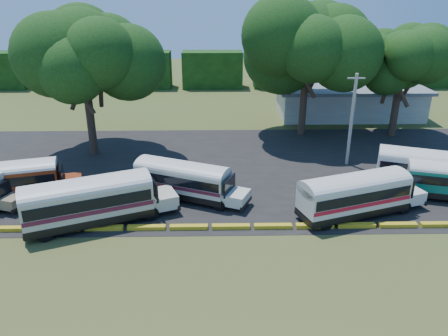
{
  "coord_description": "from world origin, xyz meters",
  "views": [
    {
      "loc": [
        0.47,
        -26.03,
        16.0
      ],
      "look_at": [
        1.11,
        6.0,
        2.6
      ],
      "focal_mm": 35.0,
      "sensor_mm": 36.0,
      "label": 1
    }
  ],
  "objects_px": {
    "bus_cream_west": "(91,199)",
    "tree_west": "(82,51)",
    "bus_red": "(8,179)",
    "bus_white_red": "(357,193)"
  },
  "relations": [
    {
      "from": "bus_red",
      "to": "bus_white_red",
      "type": "height_order",
      "value": "bus_white_red"
    },
    {
      "from": "bus_red",
      "to": "bus_white_red",
      "type": "relative_size",
      "value": 0.97
    },
    {
      "from": "bus_white_red",
      "to": "tree_west",
      "type": "bearing_deg",
      "value": 130.26
    },
    {
      "from": "tree_west",
      "to": "bus_white_red",
      "type": "bearing_deg",
      "value": -30.66
    },
    {
      "from": "bus_white_red",
      "to": "bus_cream_west",
      "type": "bearing_deg",
      "value": 163.43
    },
    {
      "from": "bus_cream_west",
      "to": "bus_white_red",
      "type": "relative_size",
      "value": 1.06
    },
    {
      "from": "bus_red",
      "to": "bus_white_red",
      "type": "xyz_separation_m",
      "value": [
        26.9,
        -3.13,
        0.04
      ]
    },
    {
      "from": "bus_red",
      "to": "tree_west",
      "type": "xyz_separation_m",
      "value": [
        4.02,
        10.43,
        8.48
      ]
    },
    {
      "from": "bus_cream_west",
      "to": "tree_west",
      "type": "distance_m",
      "value": 17.02
    },
    {
      "from": "bus_red",
      "to": "tree_west",
      "type": "relative_size",
      "value": 0.71
    }
  ]
}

